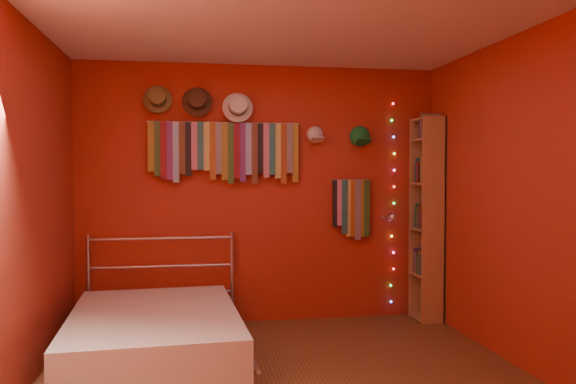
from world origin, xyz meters
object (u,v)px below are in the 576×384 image
tie_rack (226,149)px  reading_lamp (391,217)px  bookshelf (431,217)px  bed (155,334)px

tie_rack → reading_lamp: size_ratio=4.38×
bookshelf → bed: 2.85m
reading_lamp → bed: (-2.19, -0.78, -0.82)m
tie_rack → bookshelf: bookshelf is taller
tie_rack → reading_lamp: tie_rack is taller
bed → bookshelf: bearing=14.0°
bed → tie_rack: bearing=54.8°
tie_rack → bed: bearing=-121.8°
bookshelf → bed: bearing=-162.6°
reading_lamp → bed: bearing=-160.3°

